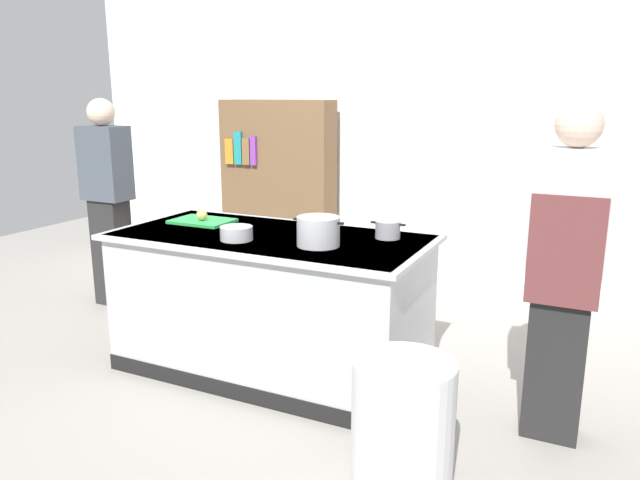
{
  "coord_description": "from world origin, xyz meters",
  "views": [
    {
      "loc": [
        1.87,
        -3.15,
        1.75
      ],
      "look_at": [
        0.25,
        0.2,
        0.85
      ],
      "focal_mm": 33.99,
      "sensor_mm": 36.0,
      "label": 1
    }
  ],
  "objects_px": {
    "stock_pot": "(318,231)",
    "person_guest": "(108,198)",
    "sauce_pan": "(388,230)",
    "person_chef": "(565,268)",
    "bookshelf": "(278,191)",
    "trash_bin": "(403,426)",
    "onion": "(202,215)",
    "mixing_bowl": "(236,233)"
  },
  "relations": [
    {
      "from": "stock_pot",
      "to": "person_guest",
      "type": "bearing_deg",
      "value": 163.8
    },
    {
      "from": "sauce_pan",
      "to": "person_chef",
      "type": "distance_m",
      "value": 1.06
    },
    {
      "from": "sauce_pan",
      "to": "bookshelf",
      "type": "distance_m",
      "value": 2.28
    },
    {
      "from": "person_chef",
      "to": "person_guest",
      "type": "distance_m",
      "value": 3.62
    },
    {
      "from": "trash_bin",
      "to": "bookshelf",
      "type": "relative_size",
      "value": 0.36
    },
    {
      "from": "stock_pot",
      "to": "trash_bin",
      "type": "relative_size",
      "value": 0.51
    },
    {
      "from": "trash_bin",
      "to": "person_chef",
      "type": "distance_m",
      "value": 1.13
    },
    {
      "from": "person_chef",
      "to": "person_guest",
      "type": "relative_size",
      "value": 1.0
    },
    {
      "from": "stock_pot",
      "to": "bookshelf",
      "type": "bearing_deg",
      "value": 125.4
    },
    {
      "from": "onion",
      "to": "stock_pot",
      "type": "xyz_separation_m",
      "value": [
        0.98,
        -0.21,
        0.03
      ]
    },
    {
      "from": "stock_pot",
      "to": "mixing_bowl",
      "type": "bearing_deg",
      "value": -170.29
    },
    {
      "from": "sauce_pan",
      "to": "onion",
      "type": "bearing_deg",
      "value": -173.83
    },
    {
      "from": "trash_bin",
      "to": "onion",
      "type": "bearing_deg",
      "value": 152.35
    },
    {
      "from": "trash_bin",
      "to": "bookshelf",
      "type": "xyz_separation_m",
      "value": [
        -2.12,
        2.61,
        0.54
      ]
    },
    {
      "from": "stock_pot",
      "to": "sauce_pan",
      "type": "distance_m",
      "value": 0.46
    },
    {
      "from": "person_chef",
      "to": "trash_bin",
      "type": "bearing_deg",
      "value": 163.69
    },
    {
      "from": "person_guest",
      "to": "bookshelf",
      "type": "distance_m",
      "value": 1.55
    },
    {
      "from": "stock_pot",
      "to": "sauce_pan",
      "type": "bearing_deg",
      "value": 49.96
    },
    {
      "from": "sauce_pan",
      "to": "mixing_bowl",
      "type": "xyz_separation_m",
      "value": [
        -0.8,
        -0.44,
        -0.01
      ]
    },
    {
      "from": "stock_pot",
      "to": "person_chef",
      "type": "relative_size",
      "value": 0.18
    },
    {
      "from": "stock_pot",
      "to": "trash_bin",
      "type": "height_order",
      "value": "stock_pot"
    },
    {
      "from": "trash_bin",
      "to": "person_guest",
      "type": "bearing_deg",
      "value": 155.88
    },
    {
      "from": "onion",
      "to": "person_chef",
      "type": "relative_size",
      "value": 0.04
    },
    {
      "from": "person_chef",
      "to": "person_guest",
      "type": "bearing_deg",
      "value": 100.5
    },
    {
      "from": "mixing_bowl",
      "to": "person_guest",
      "type": "relative_size",
      "value": 0.11
    },
    {
      "from": "mixing_bowl",
      "to": "person_chef",
      "type": "relative_size",
      "value": 0.11
    },
    {
      "from": "stock_pot",
      "to": "person_guest",
      "type": "distance_m",
      "value": 2.35
    },
    {
      "from": "person_guest",
      "to": "onion",
      "type": "bearing_deg",
      "value": 61.6
    },
    {
      "from": "mixing_bowl",
      "to": "person_chef",
      "type": "height_order",
      "value": "person_chef"
    },
    {
      "from": "stock_pot",
      "to": "person_guest",
      "type": "xyz_separation_m",
      "value": [
        -2.26,
        0.66,
        -0.07
      ]
    },
    {
      "from": "onion",
      "to": "bookshelf",
      "type": "distance_m",
      "value": 1.75
    },
    {
      "from": "sauce_pan",
      "to": "person_guest",
      "type": "relative_size",
      "value": 0.13
    },
    {
      "from": "onion",
      "to": "person_guest",
      "type": "bearing_deg",
      "value": 160.98
    },
    {
      "from": "mixing_bowl",
      "to": "sauce_pan",
      "type": "bearing_deg",
      "value": 28.76
    },
    {
      "from": "onion",
      "to": "mixing_bowl",
      "type": "height_order",
      "value": "onion"
    },
    {
      "from": "trash_bin",
      "to": "person_chef",
      "type": "bearing_deg",
      "value": 54.08
    },
    {
      "from": "stock_pot",
      "to": "person_chef",
      "type": "xyz_separation_m",
      "value": [
        1.32,
        0.08,
        -0.07
      ]
    },
    {
      "from": "person_guest",
      "to": "stock_pot",
      "type": "bearing_deg",
      "value": 64.42
    },
    {
      "from": "trash_bin",
      "to": "sauce_pan",
      "type": "bearing_deg",
      "value": 113.76
    },
    {
      "from": "sauce_pan",
      "to": "trash_bin",
      "type": "bearing_deg",
      "value": -66.24
    },
    {
      "from": "person_guest",
      "to": "bookshelf",
      "type": "bearing_deg",
      "value": 135.21
    },
    {
      "from": "onion",
      "to": "sauce_pan",
      "type": "xyz_separation_m",
      "value": [
        1.27,
        0.14,
        -0.0
      ]
    }
  ]
}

